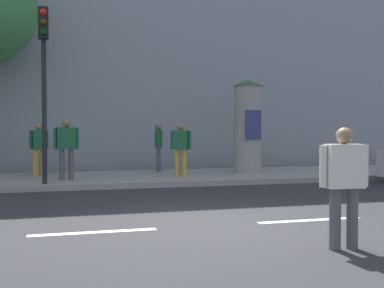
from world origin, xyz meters
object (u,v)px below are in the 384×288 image
at_px(traffic_light, 44,66).
at_px(pedestrian_with_bag, 344,178).
at_px(pedestrian_in_light_jacket, 181,146).
at_px(pedestrian_with_backpack, 39,145).
at_px(pedestrian_in_red_top, 158,143).
at_px(poster_column, 248,126).
at_px(pedestrian_in_dark_shirt, 66,144).

relative_size(traffic_light, pedestrian_with_bag, 2.87).
xyz_separation_m(traffic_light, pedestrian_in_light_jacket, (3.68, 1.02, -1.98)).
bearing_deg(pedestrian_with_backpack, pedestrian_in_red_top, 8.22).
distance_m(poster_column, pedestrian_in_light_jacket, 2.52).
height_order(traffic_light, pedestrian_in_red_top, traffic_light).
height_order(pedestrian_in_light_jacket, pedestrian_in_red_top, pedestrian_in_red_top).
distance_m(poster_column, pedestrian_in_red_top, 2.89).
bearing_deg(pedestrian_with_bag, pedestrian_in_dark_shirt, 111.63).
bearing_deg(pedestrian_in_red_top, poster_column, -22.16).
bearing_deg(poster_column, pedestrian_in_red_top, 157.84).
bearing_deg(poster_column, pedestrian_in_dark_shirt, -171.42).
relative_size(poster_column, pedestrian_in_light_jacket, 1.90).
xyz_separation_m(pedestrian_with_bag, pedestrian_in_light_jacket, (0.01, 8.05, 0.18)).
distance_m(pedestrian_with_bag, pedestrian_in_dark_shirt, 8.54).
relative_size(pedestrian_in_light_jacket, pedestrian_in_dark_shirt, 0.95).
distance_m(pedestrian_with_bag, pedestrian_with_backpack, 10.10).
xyz_separation_m(pedestrian_with_bag, pedestrian_with_backpack, (-3.89, 9.31, 0.18)).
xyz_separation_m(traffic_light, poster_column, (6.02, 1.74, -1.40)).
height_order(traffic_light, poster_column, traffic_light).
bearing_deg(pedestrian_in_light_jacket, pedestrian_with_backpack, 162.05).
distance_m(traffic_light, pedestrian_in_dark_shirt, 2.17).
bearing_deg(poster_column, pedestrian_with_backpack, 175.01).
height_order(pedestrian_in_light_jacket, pedestrian_in_dark_shirt, pedestrian_in_dark_shirt).
xyz_separation_m(pedestrian_in_red_top, pedestrian_in_dark_shirt, (-2.87, -1.90, 0.05)).
bearing_deg(traffic_light, pedestrian_in_red_top, 39.50).
relative_size(poster_column, pedestrian_in_red_top, 1.85).
xyz_separation_m(traffic_light, pedestrian_with_bag, (3.67, -7.03, -2.16)).
distance_m(pedestrian_in_red_top, pedestrian_in_dark_shirt, 3.44).
height_order(poster_column, pedestrian_with_backpack, poster_column).
bearing_deg(traffic_light, poster_column, 16.07).
xyz_separation_m(pedestrian_with_backpack, pedestrian_in_dark_shirt, (0.75, -1.37, 0.08)).
height_order(pedestrian_with_backpack, pedestrian_in_dark_shirt, pedestrian_in_dark_shirt).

